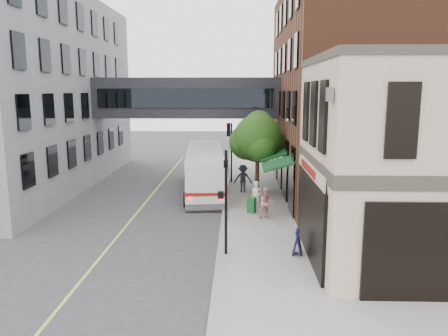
# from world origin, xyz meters

# --- Properties ---
(ground) EXTENTS (120.00, 120.00, 0.00)m
(ground) POSITION_xyz_m (0.00, 0.00, 0.00)
(ground) COLOR #38383A
(ground) RESTS_ON ground
(sidewalk_main) EXTENTS (4.00, 60.00, 0.15)m
(sidewalk_main) POSITION_xyz_m (2.00, 14.00, 0.07)
(sidewalk_main) COLOR gray
(sidewalk_main) RESTS_ON ground
(corner_building) EXTENTS (10.19, 8.12, 8.45)m
(corner_building) POSITION_xyz_m (8.97, 2.00, 4.21)
(corner_building) COLOR #BDA991
(corner_building) RESTS_ON ground
(brick_building) EXTENTS (13.76, 18.00, 14.00)m
(brick_building) POSITION_xyz_m (9.98, 15.00, 6.99)
(brick_building) COLOR #5A2E1C
(brick_building) RESTS_ON ground
(skyway_bridge) EXTENTS (14.00, 3.18, 3.00)m
(skyway_bridge) POSITION_xyz_m (-3.00, 18.00, 6.50)
(skyway_bridge) COLOR black
(skyway_bridge) RESTS_ON ground
(traffic_signal_near) EXTENTS (0.44, 0.22, 4.60)m
(traffic_signal_near) POSITION_xyz_m (0.37, 2.00, 2.98)
(traffic_signal_near) COLOR black
(traffic_signal_near) RESTS_ON sidewalk_main
(traffic_signal_far) EXTENTS (0.53, 0.28, 4.50)m
(traffic_signal_far) POSITION_xyz_m (0.26, 17.00, 3.34)
(traffic_signal_far) COLOR black
(traffic_signal_far) RESTS_ON sidewalk_main
(street_sign_pole) EXTENTS (0.08, 0.75, 3.00)m
(street_sign_pole) POSITION_xyz_m (0.39, 7.00, 1.93)
(street_sign_pole) COLOR gray
(street_sign_pole) RESTS_ON sidewalk_main
(street_tree) EXTENTS (3.80, 3.20, 5.60)m
(street_tree) POSITION_xyz_m (2.19, 13.22, 3.91)
(street_tree) COLOR #382619
(street_tree) RESTS_ON sidewalk_main
(lane_marking) EXTENTS (0.12, 40.00, 0.01)m
(lane_marking) POSITION_xyz_m (-5.00, 10.00, 0.01)
(lane_marking) COLOR #D8CC4C
(lane_marking) RESTS_ON ground
(bus) EXTENTS (3.38, 11.17, 2.96)m
(bus) POSITION_xyz_m (-1.44, 14.28, 1.66)
(bus) COLOR silver
(bus) RESTS_ON ground
(pedestrian_a) EXTENTS (0.69, 0.50, 1.76)m
(pedestrian_a) POSITION_xyz_m (1.99, 8.73, 1.03)
(pedestrian_a) COLOR white
(pedestrian_a) RESTS_ON sidewalk_main
(pedestrian_b) EXTENTS (1.00, 0.89, 1.72)m
(pedestrian_b) POSITION_xyz_m (2.46, 7.36, 1.01)
(pedestrian_b) COLOR #D9908C
(pedestrian_b) RESTS_ON sidewalk_main
(pedestrian_c) EXTENTS (1.25, 0.74, 1.91)m
(pedestrian_c) POSITION_xyz_m (1.25, 13.54, 1.10)
(pedestrian_c) COLOR black
(pedestrian_c) RESTS_ON sidewalk_main
(newspaper_box) EXTENTS (0.56, 0.53, 0.88)m
(newspaper_box) POSITION_xyz_m (1.69, 8.44, 0.59)
(newspaper_box) COLOR #145821
(newspaper_box) RESTS_ON sidewalk_main
(sandwich_board) EXTENTS (0.48, 0.65, 1.06)m
(sandwich_board) POSITION_xyz_m (3.46, 2.07, 0.68)
(sandwich_board) COLOR black
(sandwich_board) RESTS_ON sidewalk_main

